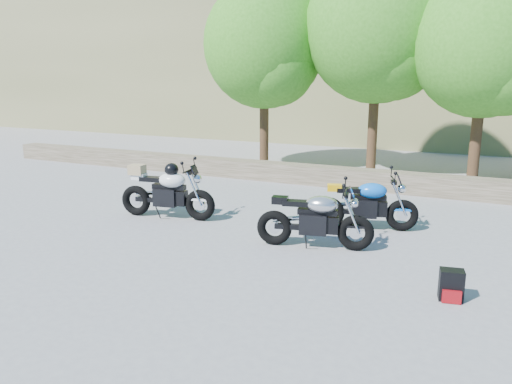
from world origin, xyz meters
TOP-DOWN VIEW (x-y plane):
  - ground at (0.00, 0.00)m, footprint 90.00×90.00m
  - stone_wall at (0.00, 5.50)m, footprint 22.00×0.55m
  - tree_decid_left at (-2.39, 7.14)m, footprint 3.67×3.67m
  - tree_decid_mid at (0.91, 7.54)m, footprint 4.08×4.08m
  - tree_decid_right at (3.71, 6.94)m, footprint 3.54×3.54m
  - silver_bike at (1.49, 0.61)m, footprint 1.94×0.71m
  - white_bike at (-1.83, 1.05)m, footprint 2.05×0.67m
  - blue_bike at (2.00, 2.00)m, footprint 1.90×0.81m
  - backpack at (3.73, -0.57)m, footprint 0.33×0.30m

SIDE VIEW (x-z plane):
  - ground at x=0.00m, z-range 0.00..0.00m
  - backpack at x=3.73m, z-range -0.01..0.40m
  - stone_wall at x=0.00m, z-range 0.00..0.50m
  - blue_bike at x=2.00m, z-range -0.01..0.97m
  - silver_bike at x=1.49m, z-range -0.01..0.97m
  - white_bike at x=-1.83m, z-range -0.01..1.13m
  - tree_decid_right at x=3.71m, z-range 0.79..6.20m
  - tree_decid_left at x=-2.39m, z-range 0.83..6.44m
  - tree_decid_mid at x=0.91m, z-range 0.92..7.16m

